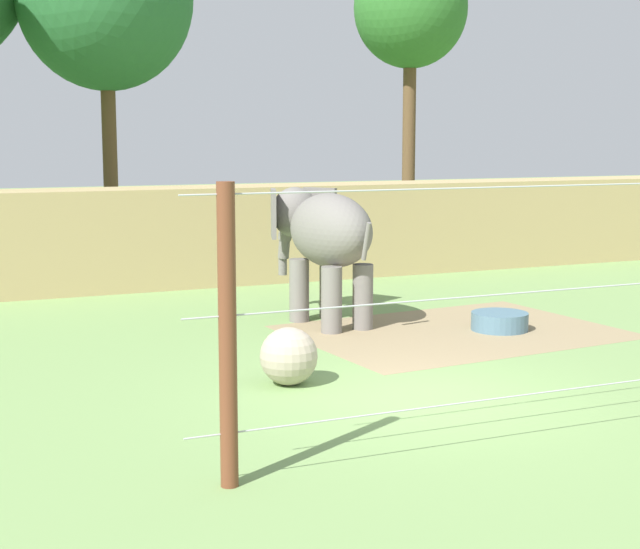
% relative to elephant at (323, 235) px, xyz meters
% --- Properties ---
extents(ground_plane, '(120.00, 120.00, 0.00)m').
position_rel_elephant_xyz_m(ground_plane, '(-0.93, -5.60, -1.78)').
color(ground_plane, '#759956').
extents(dirt_patch, '(6.38, 4.95, 0.01)m').
position_rel_elephant_xyz_m(dirt_patch, '(1.96, -1.83, -1.77)').
color(dirt_patch, '#937F5B').
rests_on(dirt_patch, ground).
extents(embankment_wall, '(36.00, 1.80, 2.47)m').
position_rel_elephant_xyz_m(embankment_wall, '(-0.93, 6.00, -0.54)').
color(embankment_wall, tan).
rests_on(embankment_wall, ground).
extents(elephant, '(1.63, 3.61, 2.68)m').
position_rel_elephant_xyz_m(elephant, '(0.00, 0.00, 0.00)').
color(elephant, slate).
rests_on(elephant, ground).
extents(enrichment_ball, '(0.88, 0.88, 0.88)m').
position_rel_elephant_xyz_m(enrichment_ball, '(-2.42, -4.22, -1.34)').
color(enrichment_ball, tan).
rests_on(enrichment_ball, ground).
extents(cable_fence, '(8.27, 0.19, 3.28)m').
position_rel_elephant_xyz_m(cable_fence, '(-0.93, -7.90, -0.13)').
color(cable_fence, brown).
rests_on(cable_fence, ground).
extents(water_tub, '(1.10, 1.10, 0.35)m').
position_rel_elephant_xyz_m(water_tub, '(2.84, -2.05, -1.60)').
color(water_tub, slate).
rests_on(water_tub, ground).
extents(tree_right_of_centre, '(3.77, 3.77, 9.92)m').
position_rel_elephant_xyz_m(tree_right_of_centre, '(8.09, 11.26, 6.06)').
color(tree_right_of_centre, brown).
rests_on(tree_right_of_centre, ground).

